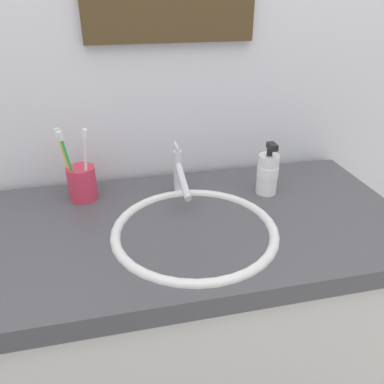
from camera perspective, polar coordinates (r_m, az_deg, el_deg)
tiled_wall_back at (r=1.13m, az=-3.34°, el=18.13°), size 2.27×0.04×2.40m
vanity_counter at (r=1.25m, az=0.27°, el=-21.47°), size 1.07×0.54×0.88m
sink_basin at (r=0.94m, az=0.40°, el=-7.45°), size 0.40×0.40×0.10m
faucet at (r=1.04m, az=-1.83°, el=2.66°), size 0.02×0.18×0.14m
toothbrush_cup at (r=1.08m, az=-15.91°, el=1.28°), size 0.08×0.08×0.09m
toothbrush_white at (r=1.03m, az=-15.43°, el=4.42°), size 0.03×0.03×0.20m
toothbrush_green at (r=1.03m, az=-17.73°, el=4.20°), size 0.04×0.04×0.20m
toothbrush_yellow at (r=1.06m, az=-18.12°, el=4.59°), size 0.04×0.01×0.20m
soap_dispenser at (r=1.08m, az=11.11°, el=2.80°), size 0.06×0.06×0.15m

